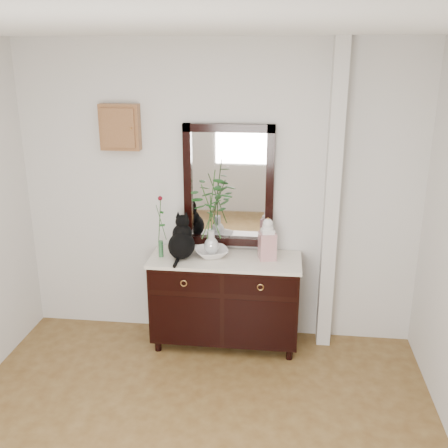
# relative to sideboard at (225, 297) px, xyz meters

# --- Properties ---
(wall_back) EXTENTS (3.60, 0.04, 2.70)m
(wall_back) POSITION_rel_sideboard_xyz_m (-0.10, 0.25, 0.88)
(wall_back) COLOR silver
(wall_back) RESTS_ON ground
(pilaster) EXTENTS (0.12, 0.20, 2.70)m
(pilaster) POSITION_rel_sideboard_xyz_m (0.90, 0.17, 0.88)
(pilaster) COLOR silver
(pilaster) RESTS_ON ground
(sideboard) EXTENTS (1.33, 0.52, 0.82)m
(sideboard) POSITION_rel_sideboard_xyz_m (0.00, 0.00, 0.00)
(sideboard) COLOR black
(sideboard) RESTS_ON ground
(wall_mirror) EXTENTS (0.80, 0.06, 1.10)m
(wall_mirror) POSITION_rel_sideboard_xyz_m (-0.00, 0.24, 0.97)
(wall_mirror) COLOR black
(wall_mirror) RESTS_ON wall_back
(key_cabinet) EXTENTS (0.35, 0.10, 0.40)m
(key_cabinet) POSITION_rel_sideboard_xyz_m (-0.95, 0.21, 1.48)
(key_cabinet) COLOR brown
(key_cabinet) RESTS_ON wall_back
(cat) EXTENTS (0.27, 0.33, 0.38)m
(cat) POSITION_rel_sideboard_xyz_m (-0.38, -0.02, 0.57)
(cat) COLOR black
(cat) RESTS_ON sideboard
(lotus_bowl) EXTENTS (0.37, 0.37, 0.07)m
(lotus_bowl) POSITION_rel_sideboard_xyz_m (-0.13, 0.03, 0.41)
(lotus_bowl) COLOR white
(lotus_bowl) RESTS_ON sideboard
(vase_branches) EXTENTS (0.47, 0.47, 0.78)m
(vase_branches) POSITION_rel_sideboard_xyz_m (-0.13, 0.03, 0.78)
(vase_branches) COLOR silver
(vase_branches) RESTS_ON lotus_bowl
(bud_vase_rose) EXTENTS (0.07, 0.07, 0.57)m
(bud_vase_rose) POSITION_rel_sideboard_xyz_m (-0.57, -0.03, 0.66)
(bud_vase_rose) COLOR #32693C
(bud_vase_rose) RESTS_ON sideboard
(ginger_jar) EXTENTS (0.17, 0.17, 0.38)m
(ginger_jar) POSITION_rel_sideboard_xyz_m (0.36, 0.03, 0.57)
(ginger_jar) COLOR white
(ginger_jar) RESTS_ON sideboard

